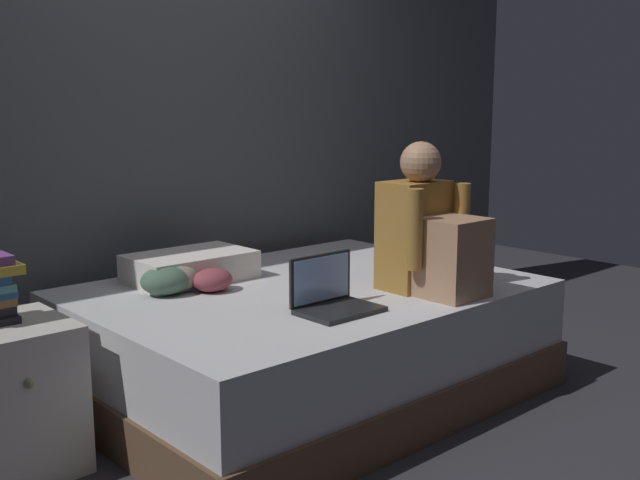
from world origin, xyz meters
The scene contains 8 objects.
ground_plane centered at (0.00, 0.00, 0.00)m, with size 8.00×8.00×0.00m, color #2D2D33.
wall_back centered at (0.00, 1.20, 1.35)m, with size 5.60×0.10×2.70m, color #4C4F54.
bed centered at (0.20, 0.30, 0.25)m, with size 2.00×1.50×0.51m.
nightstand centered at (-1.10, 0.45, 0.28)m, with size 0.44×0.46×0.55m.
person_sitting centered at (0.53, -0.14, 0.76)m, with size 0.39×0.44×0.66m.
laptop centered at (0.00, -0.08, 0.56)m, with size 0.32×0.23×0.22m.
pillow centered at (-0.13, 0.75, 0.57)m, with size 0.56×0.36×0.13m, color silver.
clothes_pile centered at (-0.30, 0.58, 0.57)m, with size 0.39×0.28×0.13m.
Camera 1 is at (-1.96, -2.18, 1.31)m, focal length 41.83 mm.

